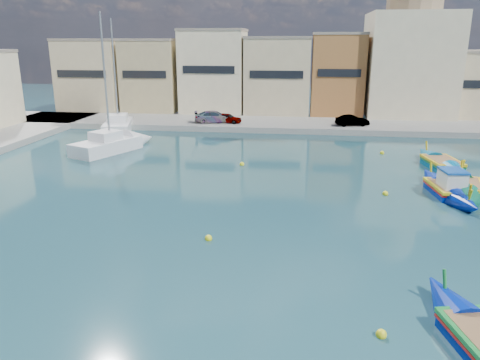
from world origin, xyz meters
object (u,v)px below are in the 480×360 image
(luzzu_cyan_mid, at_px, (442,165))
(yacht_north, at_px, (120,124))
(luzzu_green, at_px, (464,189))
(yacht_midnorth, at_px, (123,143))
(luzzu_turquoise_cabin, at_px, (448,190))
(church_block, at_px, (410,49))

(luzzu_cyan_mid, xyz_separation_m, yacht_north, (-30.82, 13.06, 0.22))
(luzzu_green, height_order, yacht_midnorth, yacht_midnorth)
(luzzu_cyan_mid, xyz_separation_m, luzzu_green, (-0.32, -6.26, 0.01))
(luzzu_turquoise_cabin, height_order, luzzu_cyan_mid, luzzu_turquoise_cabin)
(luzzu_turquoise_cabin, bearing_deg, yacht_north, 146.08)
(luzzu_cyan_mid, relative_size, yacht_north, 0.71)
(luzzu_cyan_mid, bearing_deg, church_block, 85.82)
(luzzu_cyan_mid, distance_m, luzzu_green, 6.27)
(church_block, height_order, luzzu_cyan_mid, church_block)
(luzzu_cyan_mid, bearing_deg, yacht_north, 157.03)
(luzzu_turquoise_cabin, height_order, yacht_midnorth, yacht_midnorth)
(luzzu_turquoise_cabin, height_order, yacht_north, yacht_north)
(luzzu_green, relative_size, yacht_midnorth, 0.67)
(yacht_north, distance_m, yacht_midnorth, 10.55)
(yacht_north, bearing_deg, church_block, 18.76)
(yacht_north, height_order, yacht_midnorth, yacht_midnorth)
(luzzu_green, relative_size, yacht_north, 0.67)
(yacht_north, xyz_separation_m, yacht_midnorth, (4.08, -9.73, 0.01))
(yacht_north, bearing_deg, luzzu_cyan_mid, -22.97)
(church_block, distance_m, luzzu_turquoise_cabin, 32.03)
(church_block, xyz_separation_m, luzzu_green, (-2.08, -30.39, -8.13))
(luzzu_cyan_mid, relative_size, luzzu_green, 1.05)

